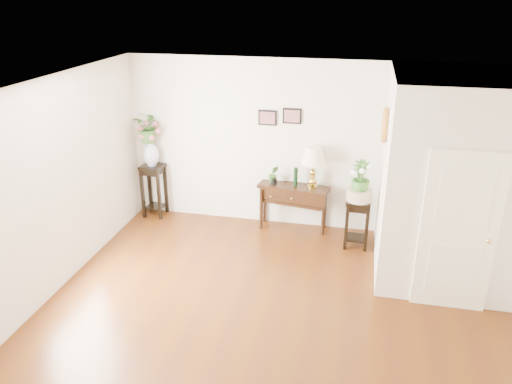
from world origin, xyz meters
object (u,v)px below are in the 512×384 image
(table_lamp, at_px, (313,167))
(plant_stand_a, at_px, (154,190))
(console_table, at_px, (293,207))
(plant_stand_b, at_px, (357,223))

(table_lamp, xyz_separation_m, plant_stand_a, (-2.79, 0.00, -0.65))
(plant_stand_a, bearing_deg, console_table, 0.00)
(table_lamp, relative_size, plant_stand_a, 0.73)
(table_lamp, bearing_deg, plant_stand_a, 180.00)
(console_table, xyz_separation_m, plant_stand_b, (1.07, -0.41, 0.01))
(plant_stand_b, bearing_deg, console_table, 159.20)
(plant_stand_a, xyz_separation_m, plant_stand_b, (3.55, -0.41, -0.08))
(plant_stand_a, bearing_deg, plant_stand_b, -6.51)
(console_table, xyz_separation_m, plant_stand_a, (-2.48, 0.00, 0.08))
(plant_stand_a, distance_m, plant_stand_b, 3.57)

